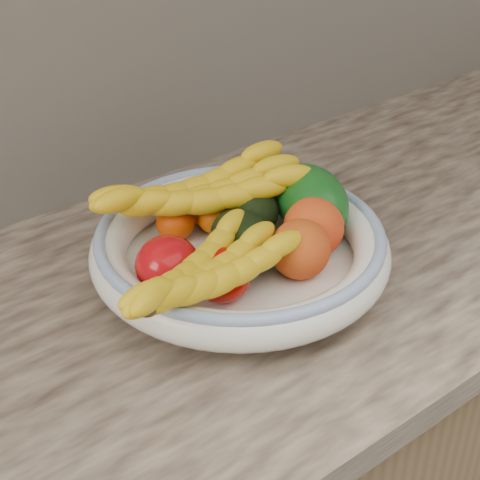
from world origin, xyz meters
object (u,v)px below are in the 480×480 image
Objects in this scene: banana_bunch_front at (207,278)px; fruit_bowl at (240,247)px; banana_bunch_back at (200,198)px; green_mango at (310,200)px.

fruit_bowl is at bearing 18.91° from banana_bunch_front.
banana_bunch_back is (-0.00, 0.08, 0.04)m from fruit_bowl.
banana_bunch_back reaches higher than fruit_bowl.
green_mango reaches higher than banana_bunch_front.
fruit_bowl is 0.13m from green_mango.
fruit_bowl is at bearing -74.57° from banana_bunch_back.
banana_bunch_front reaches higher than fruit_bowl.
banana_bunch_front is at bearing -110.75° from banana_bunch_back.
green_mango is (0.12, 0.00, 0.03)m from fruit_bowl.
banana_bunch_back is at bearing 93.27° from fruit_bowl.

